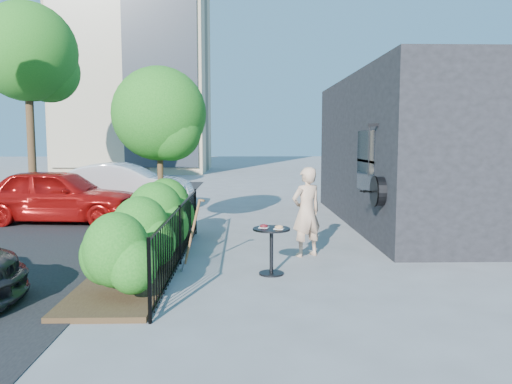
{
  "coord_description": "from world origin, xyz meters",
  "views": [
    {
      "loc": [
        -0.33,
        -9.07,
        2.29
      ],
      "look_at": [
        -0.06,
        1.33,
        1.2
      ],
      "focal_mm": 35.0,
      "sensor_mm": 36.0,
      "label": 1
    }
  ],
  "objects_px": {
    "car_red": "(59,195)",
    "patio_tree": "(162,119)",
    "car_silver": "(124,185)",
    "shovel": "(191,239)",
    "cafe_table": "(271,242)",
    "woman": "(306,212)",
    "street_tree_far": "(28,58)"
  },
  "relations": [
    {
      "from": "street_tree_far",
      "to": "car_silver",
      "type": "height_order",
      "value": "street_tree_far"
    },
    {
      "from": "cafe_table",
      "to": "shovel",
      "type": "height_order",
      "value": "shovel"
    },
    {
      "from": "woman",
      "to": "car_red",
      "type": "bearing_deg",
      "value": -59.35
    },
    {
      "from": "patio_tree",
      "to": "street_tree_far",
      "type": "distance_m",
      "value": 13.95
    },
    {
      "from": "cafe_table",
      "to": "car_silver",
      "type": "xyz_separation_m",
      "value": [
        -4.52,
        8.6,
        0.2
      ]
    },
    {
      "from": "street_tree_far",
      "to": "car_silver",
      "type": "xyz_separation_m",
      "value": [
        5.56,
        -6.1,
        -5.16
      ]
    },
    {
      "from": "street_tree_far",
      "to": "woman",
      "type": "xyz_separation_m",
      "value": [
        10.84,
        -13.36,
        -5.03
      ]
    },
    {
      "from": "cafe_table",
      "to": "car_red",
      "type": "bearing_deg",
      "value": 135.49
    },
    {
      "from": "car_red",
      "to": "cafe_table",
      "type": "bearing_deg",
      "value": -129.44
    },
    {
      "from": "patio_tree",
      "to": "cafe_table",
      "type": "xyz_separation_m",
      "value": [
        2.38,
        -3.5,
        -2.21
      ]
    },
    {
      "from": "patio_tree",
      "to": "woman",
      "type": "bearing_deg",
      "value": -34.44
    },
    {
      "from": "street_tree_far",
      "to": "shovel",
      "type": "height_order",
      "value": "street_tree_far"
    },
    {
      "from": "woman",
      "to": "car_silver",
      "type": "relative_size",
      "value": 0.39
    },
    {
      "from": "woman",
      "to": "shovel",
      "type": "bearing_deg",
      "value": 0.26
    },
    {
      "from": "woman",
      "to": "shovel",
      "type": "distance_m",
      "value": 2.43
    },
    {
      "from": "cafe_table",
      "to": "woman",
      "type": "distance_m",
      "value": 1.58
    },
    {
      "from": "car_red",
      "to": "car_silver",
      "type": "relative_size",
      "value": 0.97
    },
    {
      "from": "woman",
      "to": "car_silver",
      "type": "bearing_deg",
      "value": -80.14
    },
    {
      "from": "patio_tree",
      "to": "street_tree_far",
      "type": "relative_size",
      "value": 0.48
    },
    {
      "from": "car_red",
      "to": "shovel",
      "type": "bearing_deg",
      "value": -136.2
    },
    {
      "from": "patio_tree",
      "to": "car_red",
      "type": "distance_m",
      "value": 4.27
    },
    {
      "from": "patio_tree",
      "to": "shovel",
      "type": "relative_size",
      "value": 3.03
    },
    {
      "from": "street_tree_far",
      "to": "cafe_table",
      "type": "distance_m",
      "value": 18.62
    },
    {
      "from": "cafe_table",
      "to": "woman",
      "type": "xyz_separation_m",
      "value": [
        0.76,
        1.35,
        0.33
      ]
    },
    {
      "from": "woman",
      "to": "car_red",
      "type": "height_order",
      "value": "woman"
    },
    {
      "from": "shovel",
      "to": "car_red",
      "type": "xyz_separation_m",
      "value": [
        -4.19,
        5.22,
        0.19
      ]
    },
    {
      "from": "shovel",
      "to": "car_silver",
      "type": "xyz_separation_m",
      "value": [
        -3.12,
        8.33,
        0.18
      ]
    },
    {
      "from": "street_tree_far",
      "to": "cafe_table",
      "type": "bearing_deg",
      "value": -55.56
    },
    {
      "from": "patio_tree",
      "to": "car_silver",
      "type": "height_order",
      "value": "patio_tree"
    },
    {
      "from": "patio_tree",
      "to": "cafe_table",
      "type": "relative_size",
      "value": 4.61
    },
    {
      "from": "car_red",
      "to": "patio_tree",
      "type": "bearing_deg",
      "value": -116.76
    },
    {
      "from": "shovel",
      "to": "car_silver",
      "type": "bearing_deg",
      "value": 110.55
    }
  ]
}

